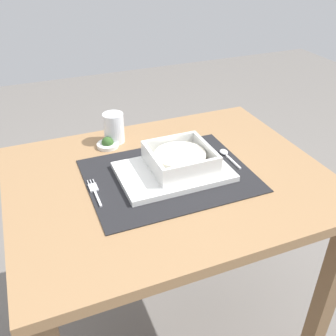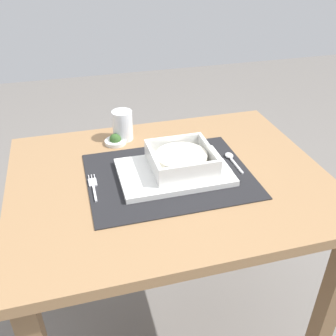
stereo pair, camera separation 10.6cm
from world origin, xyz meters
name	(u,v)px [view 1 (the left image)]	position (x,y,z in m)	size (l,w,h in m)	color
ground_plane	(169,331)	(0.00, 0.00, 0.00)	(6.00, 6.00, 0.00)	slate
dining_table	(169,207)	(0.00, 0.00, 0.59)	(0.88, 0.69, 0.70)	#936D47
placemat	(168,177)	(0.00, 0.00, 0.70)	(0.45, 0.35, 0.00)	black
serving_plate	(173,171)	(0.01, 0.00, 0.71)	(0.31, 0.20, 0.02)	white
porridge_bowl	(180,159)	(0.04, 0.01, 0.74)	(0.17, 0.17, 0.05)	white
fork	(94,190)	(-0.21, 0.00, 0.71)	(0.02, 0.13, 0.00)	silver
spoon	(226,154)	(0.20, 0.04, 0.71)	(0.02, 0.11, 0.01)	silver
butter_knife	(228,168)	(0.17, -0.03, 0.71)	(0.01, 0.13, 0.01)	black
bread_knife	(219,166)	(0.15, -0.01, 0.71)	(0.01, 0.14, 0.01)	#59331E
drinking_glass	(114,129)	(-0.09, 0.25, 0.75)	(0.07, 0.07, 0.10)	white
condiment_saucer	(108,144)	(-0.12, 0.23, 0.71)	(0.07, 0.07, 0.04)	white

